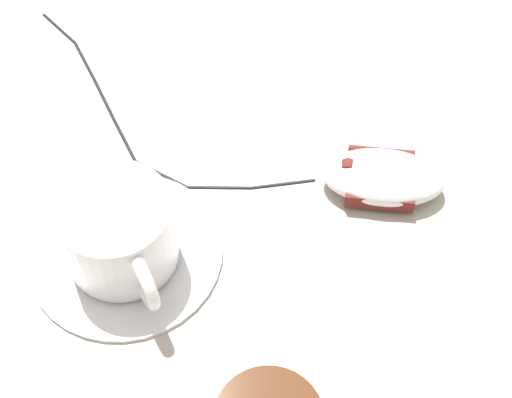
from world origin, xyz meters
The scene contains 5 objects.
ground_plane centered at (0.00, 0.00, 0.00)m, with size 3.00×3.00×0.00m, color #B2A899.
saucer centered at (-0.12, -0.04, 0.00)m, with size 0.16×0.16×0.01m, color white.
coffee_cup centered at (-0.11, -0.05, 0.04)m, with size 0.12×0.09×0.07m.
computer_mouse centered at (0.00, 0.15, 0.02)m, with size 0.12×0.11×0.03m.
mouse_cable centered at (-0.21, 0.07, 0.00)m, with size 0.34×0.09×0.00m.
Camera 1 is at (0.18, -0.22, 0.55)m, focal length 55.00 mm.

